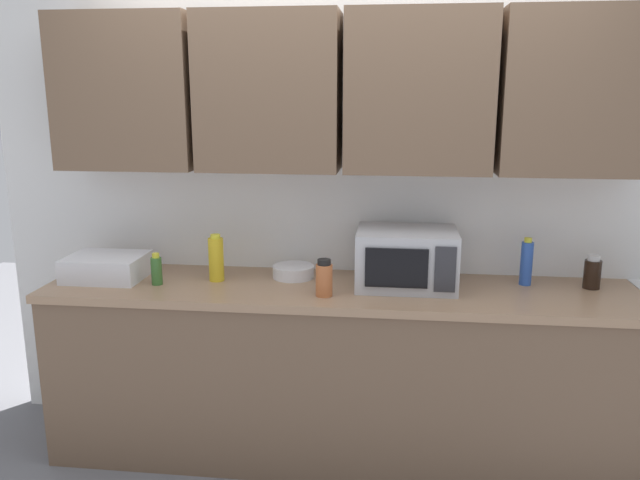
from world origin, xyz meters
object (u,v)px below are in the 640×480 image
Objects in this scene: bottle_soy_dark at (592,273)px; bottle_blue_cleaner at (526,263)px; bowl_ceramic_small at (293,271)px; bottle_green_oil at (157,270)px; bottle_spice_jar at (324,278)px; microwave at (406,258)px; bottle_yellow_mustard at (216,259)px; dish_rack at (107,267)px.

bottle_blue_cleaner reaches higher than bottle_soy_dark.
bottle_soy_dark reaches higher than bowl_ceramic_small.
bottle_spice_jar reaches higher than bottle_green_oil.
microwave is 0.43m from bottle_spice_jar.
bottle_yellow_mustard is 0.40m from bowl_ceramic_small.
microwave is 2.91× the size of bottle_soy_dark.
bottle_green_oil is 0.91× the size of bottle_spice_jar.
bottle_blue_cleaner is at bearing 0.62° from bowl_ceramic_small.
microwave is at bearing 27.57° from bottle_spice_jar.
bottle_spice_jar is at bearing -55.70° from bowl_ceramic_small.
bottle_spice_jar is (-1.27, -0.27, 0.01)m from bottle_soy_dark.
dish_rack is 2.39× the size of bottle_green_oil.
bottle_spice_jar is (0.84, -0.08, 0.01)m from bottle_green_oil.
bottle_yellow_mustard is (-1.84, -0.09, 0.04)m from bottle_soy_dark.
dish_rack is at bearing 166.82° from bottle_green_oil.
bottle_yellow_mustard is at bearing 162.37° from bottle_spice_jar.
bottle_green_oil is 0.29m from bottle_yellow_mustard.
bottle_blue_cleaner is 1.35× the size of bottle_spice_jar.
bottle_spice_jar is 0.59m from bottle_yellow_mustard.
bottle_spice_jar is (-0.97, -0.29, -0.03)m from bottle_blue_cleaner.
bottle_yellow_mustard is at bearing 3.30° from dish_rack.
bottle_yellow_mustard is (-0.57, 0.18, 0.03)m from bottle_spice_jar.
bottle_soy_dark reaches higher than bottle_green_oil.
dish_rack is at bearing -178.05° from microwave.
bottle_yellow_mustard is at bearing -177.26° from bottle_soy_dark.
bottle_soy_dark is (0.89, 0.07, -0.06)m from microwave.
bottle_green_oil is (-2.11, -0.19, -0.00)m from bottle_soy_dark.
microwave reaches higher than bottle_yellow_mustard.
microwave is 1.26× the size of dish_rack.
bottle_green_oil is 0.67× the size of bottle_yellow_mustard.
microwave reaches higher than bottle_blue_cleaner.
microwave reaches higher than bottle_green_oil.
bowl_ceramic_small is at bearing 124.30° from bottle_spice_jar.
bottle_green_oil is at bearing -159.84° from bottle_yellow_mustard.
bottle_blue_cleaner is at bearing 4.14° from bottle_yellow_mustard.
dish_rack reaches higher than bowl_ceramic_small.
dish_rack is 1.80× the size of bowl_ceramic_small.
dish_rack is 2.17× the size of bottle_spice_jar.
microwave reaches higher than bottle_spice_jar.
bottle_yellow_mustard reaches higher than dish_rack.
bowl_ceramic_small is (0.38, 0.10, -0.08)m from bottle_yellow_mustard.
bottle_green_oil is (-1.81, -0.21, -0.04)m from bottle_blue_cleaner.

